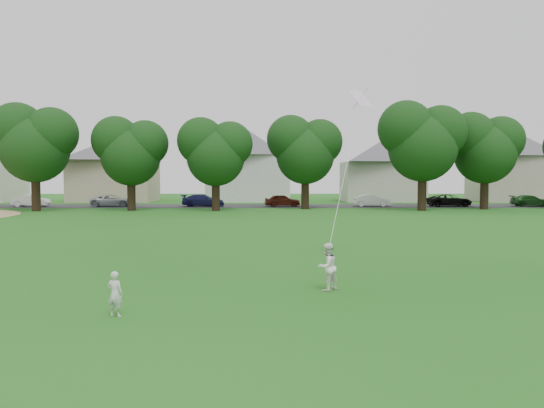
{
  "coord_description": "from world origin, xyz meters",
  "views": [
    {
      "loc": [
        2.06,
        -11.48,
        3.01
      ],
      "look_at": [
        2.22,
        2.0,
        2.3
      ],
      "focal_mm": 35.0,
      "sensor_mm": 36.0,
      "label": 1
    }
  ],
  "objects": [
    {
      "name": "ground",
      "position": [
        0.0,
        0.0,
        0.0
      ],
      "size": [
        160.0,
        160.0,
        0.0
      ],
      "primitive_type": "plane",
      "color": "#174F12",
      "rests_on": "ground"
    },
    {
      "name": "street",
      "position": [
        0.0,
        42.0,
        0.01
      ],
      "size": [
        90.0,
        7.0,
        0.01
      ],
      "primitive_type": "cube",
      "color": "#2D2D30",
      "rests_on": "ground"
    },
    {
      "name": "toddler",
      "position": [
        -1.17,
        -0.23,
        0.49
      ],
      "size": [
        0.41,
        0.33,
        0.98
      ],
      "primitive_type": "imported",
      "rotation": [
        0.0,
        0.0,
        2.85
      ],
      "color": "silver",
      "rests_on": "ground"
    },
    {
      "name": "older_boy",
      "position": [
        3.68,
        2.3,
        0.63
      ],
      "size": [
        0.77,
        0.75,
        1.26
      ],
      "primitive_type": "imported",
      "rotation": [
        0.0,
        0.0,
        3.82
      ],
      "color": "white",
      "rests_on": "ground"
    },
    {
      "name": "kite",
      "position": [
        4.54,
        4.75,
        3.33
      ],
      "size": [
        1.37,
        2.94,
        7.09
      ],
      "color": "silver",
      "rests_on": "ground"
    },
    {
      "name": "tree_row",
      "position": [
        0.64,
        35.87,
        6.02
      ],
      "size": [
        81.53,
        9.15,
        9.83
      ],
      "color": "black",
      "rests_on": "ground"
    },
    {
      "name": "parked_cars",
      "position": [
        1.28,
        41.0,
        0.6
      ],
      "size": [
        63.07,
        2.31,
        1.21
      ],
      "color": "black",
      "rests_on": "ground"
    },
    {
      "name": "house_row",
      "position": [
        0.83,
        52.0,
        4.86
      ],
      "size": [
        76.72,
        13.99,
        10.02
      ],
      "color": "white",
      "rests_on": "ground"
    }
  ]
}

